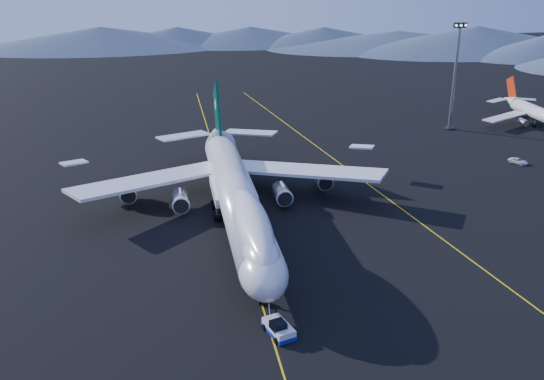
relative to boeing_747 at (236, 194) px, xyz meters
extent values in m
plane|color=black|center=(0.00, -0.03, -5.81)|extent=(500.00, 500.00, 0.00)
cube|color=#DEB90D|center=(0.00, -0.03, -5.80)|extent=(0.25, 220.00, 0.01)
cube|color=#DEB90D|center=(30.00, 9.97, -5.80)|extent=(28.08, 198.09, 0.01)
cone|color=#435267|center=(-40.81, 231.40, 0.19)|extent=(100.00, 100.00, 12.00)
cone|color=#435267|center=(36.76, 232.07, 0.19)|extent=(100.00, 100.00, 12.00)
cone|color=#435267|center=(110.33, 207.46, 0.19)|extent=(100.00, 100.00, 12.00)
cylinder|color=silver|center=(0.00, -0.03, -0.21)|extent=(6.50, 56.00, 6.50)
ellipsoid|color=silver|center=(0.00, -28.03, -0.21)|extent=(6.50, 10.40, 6.50)
ellipsoid|color=silver|center=(0.00, -18.53, 2.29)|extent=(5.13, 25.16, 5.85)
cube|color=black|center=(0.00, -30.03, 0.99)|extent=(3.60, 1.61, 1.29)
cone|color=silver|center=(0.00, 32.97, 0.59)|extent=(6.50, 12.00, 6.50)
cube|color=#043B2C|center=(0.00, 0.97, -1.11)|extent=(6.24, 60.00, 1.10)
cube|color=silver|center=(0.00, 5.47, -1.31)|extent=(7.50, 13.00, 1.60)
cube|color=silver|center=(-14.50, 11.47, -0.61)|extent=(30.62, 23.28, 2.83)
cube|color=silver|center=(14.50, 11.47, -0.61)|extent=(30.62, 23.28, 2.83)
cylinder|color=slate|center=(-9.50, 7.47, -3.41)|extent=(2.90, 5.50, 2.90)
cylinder|color=slate|center=(-19.00, 13.97, -3.41)|extent=(2.90, 5.50, 2.90)
cylinder|color=slate|center=(9.50, 7.47, -3.41)|extent=(2.90, 5.50, 2.90)
cylinder|color=slate|center=(19.00, 13.97, -3.41)|extent=(2.90, 5.50, 2.90)
cube|color=#043B2C|center=(0.00, 31.97, 5.59)|extent=(0.55, 14.11, 15.94)
cube|color=silver|center=(-7.50, 34.47, 0.99)|extent=(12.39, 9.47, 0.98)
cube|color=silver|center=(7.50, 34.47, 0.99)|extent=(12.39, 9.47, 0.98)
cylinder|color=black|center=(0.00, -26.53, -5.26)|extent=(0.90, 1.10, 1.10)
cube|color=silver|center=(0.97, -33.81, -5.00)|extent=(3.71, 5.28, 1.20)
cube|color=navy|center=(0.97, -33.81, -5.43)|extent=(3.87, 5.51, 0.54)
cube|color=black|center=(0.97, -33.81, -4.13)|extent=(2.18, 2.18, 0.98)
cone|color=silver|center=(90.75, 65.62, -2.02)|extent=(3.61, 6.64, 3.61)
cube|color=silver|center=(81.26, 52.34, -3.16)|extent=(15.94, 10.76, 0.33)
cylinder|color=slate|center=(85.53, 49.96, -4.30)|extent=(1.80, 3.32, 1.80)
cube|color=#A9280F|center=(90.75, 66.09, 1.59)|extent=(0.33, 6.47, 7.65)
imported|color=silver|center=(67.22, 21.74, -5.21)|extent=(3.89, 4.76, 1.21)
cylinder|color=black|center=(64.91, 52.07, -5.60)|extent=(2.61, 2.61, 0.44)
cylinder|color=slate|center=(64.91, 52.07, 7.80)|extent=(0.76, 0.76, 27.23)
cube|color=black|center=(64.91, 52.07, 21.74)|extent=(3.49, 0.87, 1.31)
camera|label=1|loc=(-11.36, -96.88, 38.51)|focal=40.00mm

